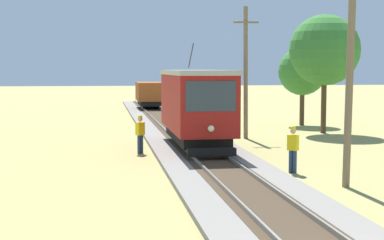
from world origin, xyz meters
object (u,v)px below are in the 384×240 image
object	(u,v)px
utility_pole_mid	(246,71)
red_tram	(196,105)
freight_car	(150,94)
gravel_pile	(195,102)
tree_right_near	(325,50)
second_worker	(140,132)
utility_pole_near_tram	(350,62)
track_worker	(293,147)
tree_left_near	(302,72)

from	to	relation	value
utility_pole_mid	red_tram	bearing A→B (deg)	-126.84
freight_car	gravel_pile	xyz separation A→B (m)	(4.83, 3.82, -1.04)
gravel_pile	tree_right_near	world-z (taller)	tree_right_near
red_tram	second_worker	world-z (taller)	red_tram
utility_pole_near_tram	utility_pole_mid	size ratio (longest dim) A/B	1.09
freight_car	utility_pole_mid	xyz separation A→B (m)	(3.53, -23.64, 2.20)
utility_pole_mid	gravel_pile	world-z (taller)	utility_pole_mid
gravel_pile	freight_car	bearing A→B (deg)	-141.64
second_worker	tree_right_near	size ratio (longest dim) A/B	0.25
track_worker	utility_pole_near_tram	bearing A→B (deg)	-120.49
freight_car	utility_pole_near_tram	xyz separation A→B (m)	(3.53, -37.95, 2.54)
utility_pole_mid	tree_right_near	size ratio (longest dim) A/B	1.03
red_tram	gravel_pile	bearing A→B (deg)	81.47
second_worker	tree_right_near	world-z (taller)	tree_right_near
track_worker	tree_right_near	bearing A→B (deg)	17.28
tree_right_near	red_tram	bearing A→B (deg)	-143.02
track_worker	tree_left_near	bearing A→B (deg)	22.60
track_worker	tree_right_near	world-z (taller)	tree_right_near
freight_car	track_worker	distance (m)	35.12
utility_pole_near_tram	track_worker	xyz separation A→B (m)	(-0.91, 2.94, -3.11)
red_tram	gravel_pile	size ratio (longest dim) A/B	3.67
tree_left_near	track_worker	bearing A→B (deg)	-109.68
freight_car	second_worker	size ratio (longest dim) A/B	2.91
red_tram	utility_pole_mid	distance (m)	6.09
utility_pole_near_tram	tree_right_near	size ratio (longest dim) A/B	1.12
utility_pole_near_tram	second_worker	distance (m)	11.36
track_worker	tree_left_near	xyz separation A→B (m)	(6.58, 18.39, 2.71)
utility_pole_near_tram	gravel_pile	world-z (taller)	utility_pole_near_tram
utility_pole_mid	track_worker	size ratio (longest dim) A/B	4.10
gravel_pile	track_worker	bearing A→B (deg)	-93.26
utility_pole_mid	second_worker	size ratio (longest dim) A/B	4.10
utility_pole_near_tram	freight_car	bearing A→B (deg)	95.31
track_worker	tree_left_near	distance (m)	19.72
utility_pole_mid	second_worker	world-z (taller)	utility_pole_mid
gravel_pile	track_worker	size ratio (longest dim) A/B	1.30
tree_right_near	track_worker	bearing A→B (deg)	-115.01
gravel_pile	track_worker	xyz separation A→B (m)	(-2.21, -38.84, 0.47)
utility_pole_near_tram	second_worker	world-z (taller)	utility_pole_near_tram
utility_pole_near_tram	gravel_pile	size ratio (longest dim) A/B	3.44
gravel_pile	tree_right_near	xyz separation A→B (m)	(4.01, -25.51, 4.47)
red_tram	tree_right_near	distance (m)	11.40
freight_car	utility_pole_mid	world-z (taller)	utility_pole_mid
second_worker	tree_right_near	distance (m)	14.19
red_tram	track_worker	bearing A→B (deg)	-68.59
red_tram	utility_pole_mid	xyz separation A→B (m)	(3.53, 4.71, 1.56)
gravel_pile	utility_pole_near_tram	bearing A→B (deg)	-91.78
track_worker	tree_right_near	xyz separation A→B (m)	(6.22, 13.32, 4.00)
tree_right_near	tree_left_near	bearing A→B (deg)	85.90
red_tram	gravel_pile	distance (m)	32.57
utility_pole_mid	tree_right_near	bearing A→B (deg)	20.12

